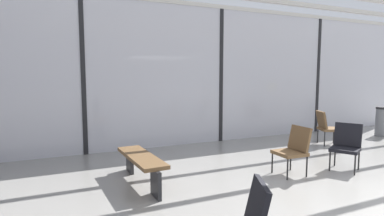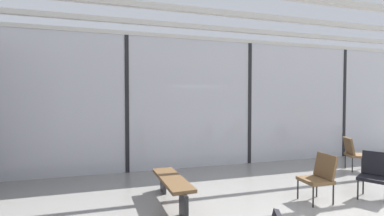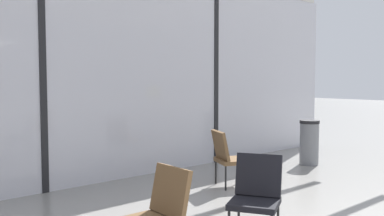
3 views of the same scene
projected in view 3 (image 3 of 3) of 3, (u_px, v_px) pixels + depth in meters
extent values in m
cube|color=silver|center=(42.00, 72.00, 6.24)|extent=(14.00, 0.08, 3.51)
cube|color=black|center=(42.00, 72.00, 6.24)|extent=(0.10, 0.12, 3.51)
cube|color=black|center=(215.00, 74.00, 8.56)|extent=(0.10, 0.12, 3.51)
ellipsoid|color=#B2BCD6|center=(39.00, 59.00, 10.39)|extent=(10.31, 4.27, 4.27)
sphere|color=black|center=(27.00, 37.00, 8.22)|extent=(0.28, 0.28, 0.28)
sphere|color=black|center=(71.00, 39.00, 8.82)|extent=(0.28, 0.28, 0.28)
sphere|color=black|center=(110.00, 42.00, 9.42)|extent=(0.28, 0.28, 0.28)
sphere|color=black|center=(144.00, 44.00, 10.01)|extent=(0.28, 0.28, 0.28)
cube|color=brown|center=(233.00, 161.00, 6.68)|extent=(0.64, 0.64, 0.06)
cube|color=brown|center=(220.00, 145.00, 6.60)|extent=(0.33, 0.50, 0.44)
cylinder|color=black|center=(252.00, 176.00, 6.56)|extent=(0.03, 0.03, 0.37)
cylinder|color=black|center=(240.00, 171.00, 6.96)|extent=(0.03, 0.03, 0.37)
cylinder|color=black|center=(226.00, 178.00, 6.44)|extent=(0.03, 0.03, 0.37)
cylinder|color=black|center=(216.00, 172.00, 6.84)|extent=(0.03, 0.03, 0.37)
cube|color=black|center=(254.00, 203.00, 4.39)|extent=(0.65, 0.65, 0.06)
cube|color=black|center=(259.00, 175.00, 4.58)|extent=(0.36, 0.49, 0.44)
cylinder|color=black|center=(239.00, 216.00, 4.67)|extent=(0.03, 0.03, 0.37)
cube|color=brown|center=(170.00, 191.00, 3.93)|extent=(0.16, 0.48, 0.44)
cylinder|color=slate|center=(309.00, 144.00, 8.38)|extent=(0.36, 0.36, 0.80)
cylinder|color=black|center=(310.00, 122.00, 8.35)|extent=(0.38, 0.38, 0.06)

